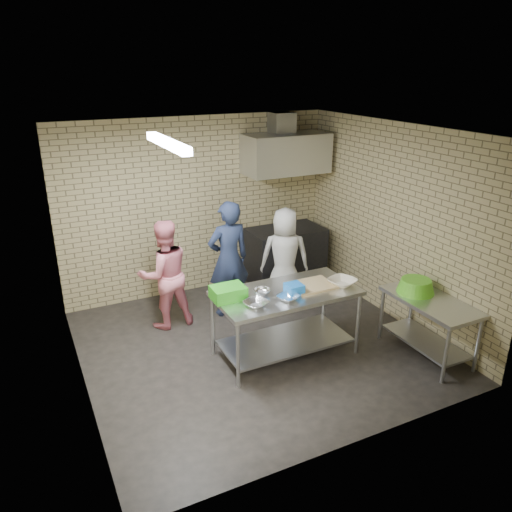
{
  "coord_description": "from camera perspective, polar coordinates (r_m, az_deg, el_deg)",
  "views": [
    {
      "loc": [
        -2.46,
        -5.02,
        3.4
      ],
      "look_at": [
        0.1,
        0.2,
        1.15
      ],
      "focal_mm": 35.08,
      "sensor_mm": 36.0,
      "label": 1
    }
  ],
  "objects": [
    {
      "name": "right_wall",
      "position": [
        7.08,
        15.46,
        3.56
      ],
      "size": [
        0.06,
        4.0,
        2.7
      ],
      "primitive_type": "cube",
      "color": "tan",
      "rests_on": "ground"
    },
    {
      "name": "cutting_board",
      "position": [
        6.13,
        6.42,
        -3.35
      ],
      "size": [
        0.52,
        0.4,
        0.03
      ],
      "primitive_type": "cube",
      "color": "tan",
      "rests_on": "prep_table"
    },
    {
      "name": "mixing_bowl_a",
      "position": [
        5.6,
        -0.0,
        -5.48
      ],
      "size": [
        0.34,
        0.34,
        0.07
      ],
      "primitive_type": "imported",
      "rotation": [
        0.0,
        0.0,
        0.32
      ],
      "color": "silver",
      "rests_on": "prep_table"
    },
    {
      "name": "green_basin",
      "position": [
        6.47,
        17.75,
        -3.25
      ],
      "size": [
        0.46,
        0.46,
        0.17
      ],
      "primitive_type": null,
      "color": "#59C626",
      "rests_on": "side_counter"
    },
    {
      "name": "fluorescent_fixture",
      "position": [
        5.28,
        -10.06,
        12.57
      ],
      "size": [
        0.1,
        1.25,
        0.08
      ],
      "primitive_type": "cube",
      "color": "white",
      "rests_on": "ceiling"
    },
    {
      "name": "woman_white",
      "position": [
        7.36,
        3.29,
        -0.09
      ],
      "size": [
        0.85,
        0.73,
        1.47
      ],
      "primitive_type": "imported",
      "rotation": [
        0.0,
        0.0,
        2.7
      ],
      "color": "silver",
      "rests_on": "floor"
    },
    {
      "name": "man_navy",
      "position": [
        7.0,
        -3.14,
        -0.35
      ],
      "size": [
        0.62,
        0.41,
        1.67
      ],
      "primitive_type": "imported",
      "rotation": [
        0.0,
        0.0,
        3.16
      ],
      "color": "#141D33",
      "rests_on": "floor"
    },
    {
      "name": "green_crate",
      "position": [
        5.77,
        -3.2,
        -4.2
      ],
      "size": [
        0.38,
        0.29,
        0.15
      ],
      "primitive_type": "cube",
      "color": "#29951B",
      "rests_on": "prep_table"
    },
    {
      "name": "front_wall",
      "position": [
        4.4,
        11.61,
        -7.1
      ],
      "size": [
        4.2,
        0.06,
        2.7
      ],
      "primitive_type": "cube",
      "color": "tan",
      "rests_on": "ground"
    },
    {
      "name": "bottle_red",
      "position": [
        8.03,
        3.08,
        11.32
      ],
      "size": [
        0.07,
        0.07,
        0.18
      ],
      "primitive_type": "cylinder",
      "color": "#B22619",
      "rests_on": "wall_shelf"
    },
    {
      "name": "woman_pink",
      "position": [
        6.81,
        -10.37,
        -2.07
      ],
      "size": [
        0.76,
        0.61,
        1.51
      ],
      "primitive_type": "imported",
      "rotation": [
        0.0,
        0.0,
        3.19
      ],
      "color": "#DC7485",
      "rests_on": "floor"
    },
    {
      "name": "mixing_bowl_c",
      "position": [
        5.75,
        3.68,
        -4.79
      ],
      "size": [
        0.31,
        0.31,
        0.06
      ],
      "primitive_type": "imported",
      "rotation": [
        0.0,
        0.0,
        0.32
      ],
      "color": "silver",
      "rests_on": "prep_table"
    },
    {
      "name": "blue_tub",
      "position": [
        5.9,
        4.38,
        -3.77
      ],
      "size": [
        0.19,
        0.19,
        0.12
      ],
      "primitive_type": "cube",
      "color": "blue",
      "rests_on": "prep_table"
    },
    {
      "name": "back_wall",
      "position": [
        7.71,
        -6.6,
        5.62
      ],
      "size": [
        4.2,
        0.06,
        2.7
      ],
      "primitive_type": "cube",
      "color": "tan",
      "rests_on": "ground"
    },
    {
      "name": "stove",
      "position": [
        8.23,
        3.37,
        0.12
      ],
      "size": [
        1.2,
        0.7,
        0.9
      ],
      "primitive_type": "cube",
      "color": "black",
      "rests_on": "floor"
    },
    {
      "name": "side_counter",
      "position": [
        6.53,
        18.93,
        -7.69
      ],
      "size": [
        0.6,
        1.2,
        0.75
      ],
      "primitive_type": "cube",
      "color": "silver",
      "rests_on": "floor"
    },
    {
      "name": "wall_shelf",
      "position": [
        8.17,
        4.63,
        10.67
      ],
      "size": [
        0.8,
        0.2,
        0.04
      ],
      "primitive_type": "cube",
      "color": "#3F2B19",
      "rests_on": "back_wall"
    },
    {
      "name": "range_hood",
      "position": [
        7.83,
        3.45,
        11.58
      ],
      "size": [
        1.3,
        0.6,
        0.6
      ],
      "primitive_type": "cube",
      "color": "silver",
      "rests_on": "back_wall"
    },
    {
      "name": "left_wall",
      "position": [
        5.43,
        -20.35,
        -2.41
      ],
      "size": [
        0.06,
        4.0,
        2.7
      ],
      "primitive_type": "cube",
      "color": "tan",
      "rests_on": "ground"
    },
    {
      "name": "ceramic_bowl",
      "position": [
        6.2,
        9.81,
        -2.96
      ],
      "size": [
        0.42,
        0.42,
        0.08
      ],
      "primitive_type": "imported",
      "rotation": [
        0.0,
        0.0,
        0.32
      ],
      "color": "beige",
      "rests_on": "prep_table"
    },
    {
      "name": "floor",
      "position": [
        6.54,
        -0.02,
        -10.15
      ],
      "size": [
        4.2,
        4.2,
        0.0
      ],
      "primitive_type": "plane",
      "color": "black",
      "rests_on": "ground"
    },
    {
      "name": "bottle_green",
      "position": [
        8.23,
        5.56,
        11.39
      ],
      "size": [
        0.06,
        0.06,
        0.15
      ],
      "primitive_type": "cylinder",
      "color": "green",
      "rests_on": "wall_shelf"
    },
    {
      "name": "prep_table",
      "position": [
        6.18,
        3.38,
        -7.63
      ],
      "size": [
        1.71,
        0.86,
        0.86
      ],
      "primitive_type": "cube",
      "color": "silver",
      "rests_on": "floor"
    },
    {
      "name": "ceiling",
      "position": [
        5.63,
        -0.02,
        14.02
      ],
      "size": [
        4.2,
        4.2,
        0.0
      ],
      "primitive_type": "plane",
      "rotation": [
        3.14,
        0.0,
        0.0
      ],
      "color": "black",
      "rests_on": "ground"
    },
    {
      "name": "hood_duct",
      "position": [
        7.9,
        2.97,
        14.97
      ],
      "size": [
        0.35,
        0.3,
        0.3
      ],
      "primitive_type": "cube",
      "color": "#A5A8AD",
      "rests_on": "back_wall"
    },
    {
      "name": "mixing_bowl_b",
      "position": [
        5.88,
        0.68,
        -4.12
      ],
      "size": [
        0.26,
        0.26,
        0.06
      ],
      "primitive_type": "imported",
      "rotation": [
        0.0,
        0.0,
        0.32
      ],
      "color": "silver",
      "rests_on": "prep_table"
    }
  ]
}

